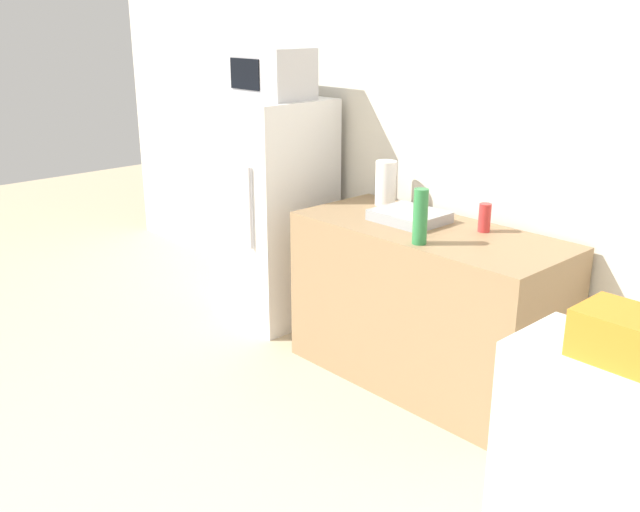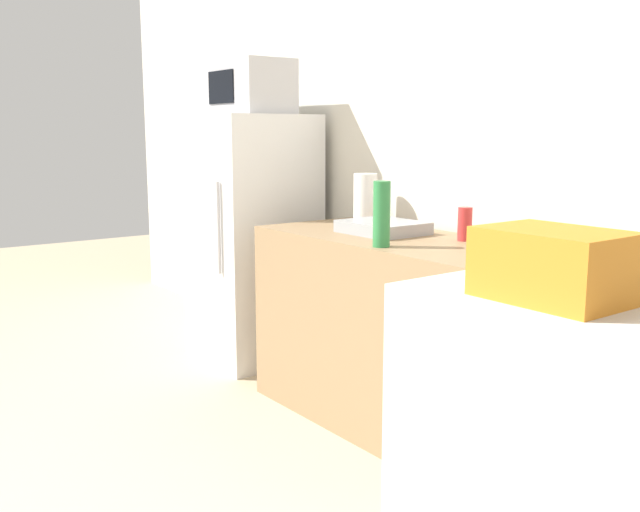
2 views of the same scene
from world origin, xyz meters
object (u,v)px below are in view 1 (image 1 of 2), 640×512
(refrigerator, at_px, (274,211))
(bottle_tall, at_px, (420,217))
(paper_towel_roll, at_px, (386,183))
(microwave, at_px, (271,73))
(bottle_short, at_px, (485,218))
(basket, at_px, (629,337))

(refrigerator, relative_size, bottle_tall, 5.30)
(refrigerator, height_order, paper_towel_roll, refrigerator)
(microwave, distance_m, bottle_tall, 1.60)
(refrigerator, xyz_separation_m, microwave, (-0.00, -0.00, 0.91))
(refrigerator, height_order, bottle_tall, refrigerator)
(bottle_short, height_order, paper_towel_roll, paper_towel_roll)
(refrigerator, bearing_deg, microwave, -110.95)
(basket, distance_m, paper_towel_roll, 2.43)
(basket, xyz_separation_m, paper_towel_roll, (-2.07, 1.26, -0.09))
(bottle_short, height_order, basket, basket)
(microwave, bearing_deg, refrigerator, 69.05)
(bottle_short, xyz_separation_m, paper_towel_roll, (-0.75, 0.04, 0.06))
(microwave, distance_m, bottle_short, 1.71)
(refrigerator, distance_m, bottle_short, 1.59)
(refrigerator, relative_size, microwave, 2.88)
(bottle_tall, distance_m, basket, 1.64)
(refrigerator, relative_size, paper_towel_roll, 5.60)
(refrigerator, height_order, microwave, microwave)
(basket, relative_size, paper_towel_roll, 1.06)
(microwave, bearing_deg, bottle_short, 6.61)
(microwave, relative_size, bottle_tall, 1.84)
(microwave, xyz_separation_m, bottle_short, (1.56, 0.18, -0.67))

